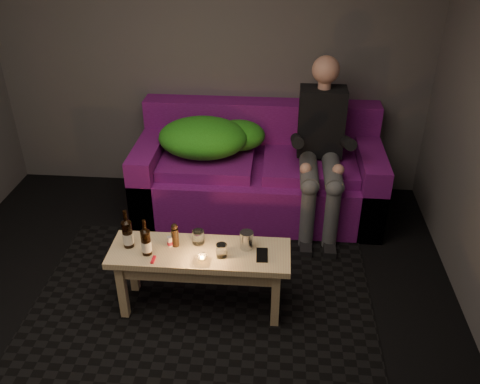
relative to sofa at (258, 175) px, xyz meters
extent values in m
plane|color=black|center=(-0.47, -1.82, -0.34)|extent=(4.50, 4.50, 0.00)
plane|color=#545154|center=(-0.47, 0.43, 0.96)|extent=(4.00, 0.00, 4.00)
cube|color=black|center=(-0.33, -1.35, -0.33)|extent=(2.45, 1.78, 0.01)
cube|color=#630D62|center=(0.00, -0.05, -0.11)|extent=(2.17, 0.98, 0.46)
cube|color=#630D62|center=(0.00, 0.32, 0.36)|extent=(2.17, 0.24, 0.48)
cube|color=#630D62|center=(-0.98, -0.05, 0.00)|extent=(0.22, 0.98, 0.67)
cube|color=#630D62|center=(0.98, -0.05, 0.00)|extent=(0.22, 0.98, 0.67)
cube|color=#630D62|center=(-0.46, -0.11, 0.16)|extent=(0.81, 0.65, 0.11)
cube|color=#630D62|center=(0.46, -0.11, 0.16)|extent=(0.81, 0.65, 0.11)
ellipsoid|color=#2A8317|center=(-0.49, -0.05, 0.38)|extent=(0.78, 0.61, 0.33)
ellipsoid|color=#2A8317|center=(-0.19, 0.10, 0.35)|extent=(0.48, 0.39, 0.26)
ellipsoid|color=#2A8317|center=(-0.73, 0.08, 0.30)|extent=(0.35, 0.28, 0.17)
cube|color=black|center=(0.53, 0.00, 0.54)|extent=(0.39, 0.24, 0.60)
sphere|color=tan|center=(0.53, 0.00, 1.00)|extent=(0.23, 0.23, 0.23)
cylinder|color=#464A50|center=(0.43, -0.33, 0.24)|extent=(0.15, 0.54, 0.15)
cylinder|color=#464A50|center=(0.63, -0.33, 0.24)|extent=(0.15, 0.54, 0.15)
cylinder|color=#464A50|center=(0.43, -0.59, -0.06)|extent=(0.12, 0.12, 0.55)
cylinder|color=#464A50|center=(0.63, -0.59, -0.06)|extent=(0.12, 0.12, 0.55)
cube|color=black|center=(0.43, -0.66, -0.30)|extent=(0.10, 0.24, 0.07)
cube|color=black|center=(0.63, -0.66, -0.30)|extent=(0.10, 0.24, 0.07)
cube|color=tan|center=(-0.33, -1.40, 0.14)|extent=(1.22, 0.39, 0.04)
cube|color=tan|center=(-0.33, -1.40, 0.06)|extent=(1.07, 0.30, 0.11)
cube|color=tan|center=(-0.85, -1.54, -0.11)|extent=(0.06, 0.06, 0.45)
cube|color=tan|center=(-0.85, -1.26, -0.11)|extent=(0.06, 0.06, 0.45)
cube|color=tan|center=(0.20, -1.53, -0.11)|extent=(0.06, 0.06, 0.45)
cube|color=tan|center=(0.19, -1.26, -0.11)|extent=(0.06, 0.06, 0.45)
cylinder|color=black|center=(-0.81, -1.38, 0.26)|extent=(0.07, 0.07, 0.19)
cylinder|color=white|center=(-0.81, -1.38, 0.23)|extent=(0.07, 0.07, 0.08)
cone|color=black|center=(-0.81, -1.38, 0.37)|extent=(0.07, 0.07, 0.03)
cylinder|color=black|center=(-0.81, -1.38, 0.40)|extent=(0.03, 0.03, 0.09)
cylinder|color=black|center=(-0.67, -1.46, 0.25)|extent=(0.06, 0.06, 0.18)
cylinder|color=white|center=(-0.67, -1.46, 0.22)|extent=(0.07, 0.07, 0.08)
cone|color=black|center=(-0.67, -1.46, 0.36)|extent=(0.06, 0.06, 0.03)
cylinder|color=black|center=(-0.67, -1.46, 0.38)|extent=(0.02, 0.02, 0.09)
cylinder|color=silver|center=(-0.53, -1.36, 0.20)|extent=(0.05, 0.05, 0.08)
cylinder|color=black|center=(-0.50, -1.35, 0.23)|extent=(0.05, 0.05, 0.13)
cylinder|color=white|center=(-0.35, -1.31, 0.21)|extent=(0.09, 0.09, 0.10)
cylinder|color=white|center=(-0.29, -1.51, 0.18)|extent=(0.06, 0.06, 0.05)
sphere|color=orange|center=(-0.29, -1.51, 0.20)|extent=(0.02, 0.02, 0.02)
cylinder|color=white|center=(-0.17, -1.44, 0.21)|extent=(0.08, 0.08, 0.09)
cylinder|color=#ADAFB4|center=(-0.01, -1.34, 0.22)|extent=(0.10, 0.10, 0.13)
cube|color=black|center=(0.09, -1.41, 0.17)|extent=(0.08, 0.16, 0.01)
cube|color=red|center=(-0.61, -1.52, 0.17)|extent=(0.02, 0.07, 0.01)
camera|label=1|loc=(0.17, -4.10, 2.23)|focal=38.00mm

